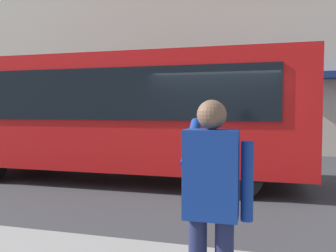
% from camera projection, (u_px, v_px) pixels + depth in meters
% --- Properties ---
extents(ground_plane, '(60.00, 60.00, 0.00)m').
position_uv_depth(ground_plane, '(218.00, 190.00, 7.49)').
color(ground_plane, '#38383A').
extents(building_facade_far, '(28.00, 1.55, 12.00)m').
position_uv_depth(building_facade_far, '(239.00, 4.00, 13.75)').
color(building_facade_far, beige).
rests_on(building_facade_far, ground_plane).
extents(red_bus, '(9.05, 2.54, 3.08)m').
position_uv_depth(red_bus, '(118.00, 113.00, 8.52)').
color(red_bus, red).
rests_on(red_bus, ground_plane).
extents(pedestrian_photographer, '(0.53, 0.52, 1.70)m').
position_uv_depth(pedestrian_photographer, '(212.00, 195.00, 2.55)').
color(pedestrian_photographer, '#1E2347').
rests_on(pedestrian_photographer, sidewalk_curb).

